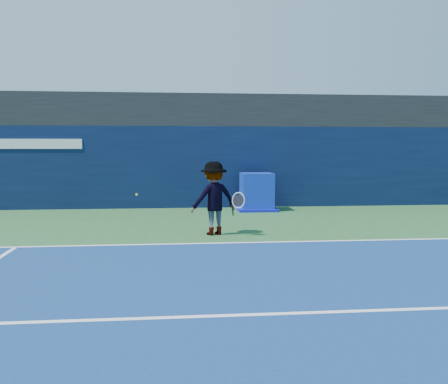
# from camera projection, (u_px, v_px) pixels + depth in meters

# --- Properties ---
(ground) EXTENTS (80.00, 80.00, 0.00)m
(ground) POSITION_uv_depth(u_px,v_px,m) (263.00, 276.00, 8.58)
(ground) COLOR #28592C
(ground) RESTS_ON ground
(baseline) EXTENTS (24.00, 0.10, 0.01)m
(baseline) POSITION_uv_depth(u_px,v_px,m) (240.00, 243.00, 11.55)
(baseline) COLOR white
(baseline) RESTS_ON ground
(service_line) EXTENTS (24.00, 0.10, 0.01)m
(service_line) POSITION_uv_depth(u_px,v_px,m) (290.00, 313.00, 6.60)
(service_line) COLOR white
(service_line) RESTS_ON ground
(stadium_band) EXTENTS (36.00, 3.00, 1.20)m
(stadium_band) POSITION_uv_depth(u_px,v_px,m) (211.00, 113.00, 19.66)
(stadium_band) COLOR black
(stadium_band) RESTS_ON back_wall_assembly
(back_wall_assembly) EXTENTS (36.00, 1.03, 3.00)m
(back_wall_assembly) POSITION_uv_depth(u_px,v_px,m) (213.00, 167.00, 18.86)
(back_wall_assembly) COLOR #091635
(back_wall_assembly) RESTS_ON ground
(equipment_cart) EXTENTS (1.38, 1.38, 1.32)m
(equipment_cart) POSITION_uv_depth(u_px,v_px,m) (257.00, 193.00, 17.70)
(equipment_cart) COLOR #0C25AB
(equipment_cart) RESTS_ON ground
(tennis_player) EXTENTS (1.44, 1.04, 1.86)m
(tennis_player) POSITION_uv_depth(u_px,v_px,m) (214.00, 198.00, 12.64)
(tennis_player) COLOR white
(tennis_player) RESTS_ON ground
(tennis_ball) EXTENTS (0.06, 0.06, 0.06)m
(tennis_ball) POSITION_uv_depth(u_px,v_px,m) (137.00, 195.00, 14.17)
(tennis_ball) COLOR #C8D918
(tennis_ball) RESTS_ON ground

